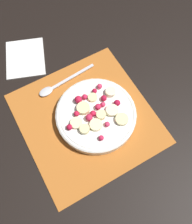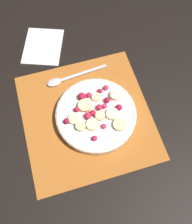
{
  "view_description": "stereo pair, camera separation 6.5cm",
  "coord_description": "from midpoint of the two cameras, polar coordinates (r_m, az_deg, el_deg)",
  "views": [
    {
      "loc": [
        -0.26,
        0.12,
        0.69
      ],
      "look_at": [
        -0.01,
        -0.03,
        0.04
      ],
      "focal_mm": 40.0,
      "sensor_mm": 36.0,
      "label": 1
    },
    {
      "loc": [
        -0.28,
        0.05,
        0.69
      ],
      "look_at": [
        -0.01,
        -0.03,
        0.04
      ],
      "focal_mm": 40.0,
      "sensor_mm": 36.0,
      "label": 2
    }
  ],
  "objects": [
    {
      "name": "ground_plane",
      "position": [
        0.74,
        -4.66,
        -1.78
      ],
      "size": [
        3.0,
        3.0,
        0.0
      ],
      "primitive_type": "plane",
      "color": "black"
    },
    {
      "name": "spoon",
      "position": [
        0.79,
        -11.54,
        5.59
      ],
      "size": [
        0.04,
        0.2,
        0.01
      ],
      "rotation": [
        0.0,
        0.0,
        7.94
      ],
      "color": "silver",
      "rests_on": "placemat"
    },
    {
      "name": "fruit_bowl",
      "position": [
        0.72,
        -2.59,
        -0.81
      ],
      "size": [
        0.23,
        0.23,
        0.05
      ],
      "color": "silver",
      "rests_on": "placemat"
    },
    {
      "name": "napkin",
      "position": [
        0.88,
        -17.99,
        11.54
      ],
      "size": [
        0.18,
        0.17,
        0.01
      ],
      "color": "white",
      "rests_on": "ground_plane"
    },
    {
      "name": "placemat",
      "position": [
        0.74,
        -4.67,
        -1.69
      ],
      "size": [
        0.38,
        0.37,
        0.01
      ],
      "color": "#B26023",
      "rests_on": "ground_plane"
    }
  ]
}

